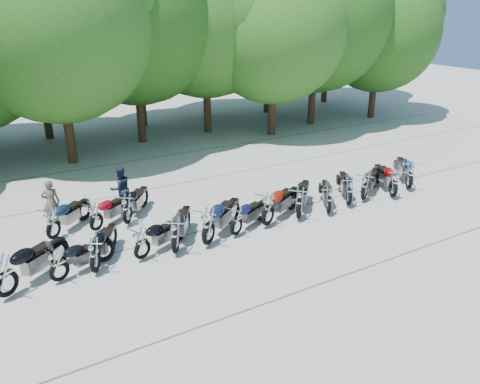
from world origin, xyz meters
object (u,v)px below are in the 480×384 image
motorcycle_4 (175,234)px  motorcycle_7 (268,208)px  motorcycle_5 (208,225)px  motorcycle_14 (52,222)px  motorcycle_15 (96,216)px  motorcycle_11 (365,186)px  motorcycle_2 (94,254)px  motorcycle_0 (5,274)px  motorcycle_6 (236,220)px  motorcycle_9 (329,199)px  motorcycle_12 (394,182)px  motorcycle_16 (127,208)px  motorcycle_1 (58,264)px  rider_1 (121,188)px  motorcycle_13 (410,174)px  motorcycle_10 (349,190)px  motorcycle_8 (300,202)px  rider_0 (51,202)px  motorcycle_3 (142,242)px

motorcycle_4 → motorcycle_7: (3.42, 0.19, 0.04)m
motorcycle_5 → motorcycle_14: motorcycle_5 is taller
motorcycle_14 → motorcycle_15: bearing=-136.0°
motorcycle_7 → motorcycle_11: bearing=-115.9°
motorcycle_2 → motorcycle_4: motorcycle_4 is taller
motorcycle_0 → motorcycle_15: motorcycle_0 is taller
motorcycle_6 → motorcycle_15: motorcycle_6 is taller
motorcycle_9 → motorcycle_6: bearing=31.6°
motorcycle_12 → motorcycle_16: motorcycle_12 is taller
motorcycle_1 → motorcycle_6: (5.46, -0.04, 0.02)m
motorcycle_0 → rider_1: size_ratio=1.47×
motorcycle_13 → motorcycle_16: size_ratio=1.09×
motorcycle_0 → motorcycle_10: (11.56, 0.06, -0.05)m
motorcycle_8 → rider_0: size_ratio=1.51×
motorcycle_5 → motorcycle_11: size_ratio=1.13×
rider_0 → motorcycle_5: bearing=146.4°
motorcycle_12 → motorcycle_16: bearing=9.9°
motorcycle_16 → motorcycle_11: bearing=-158.4°
motorcycle_3 → motorcycle_10: 7.95m
motorcycle_0 → motorcycle_16: (3.98, 2.66, -0.06)m
motorcycle_1 → motorcycle_5: 4.40m
motorcycle_14 → motorcycle_9: bearing=-150.4°
motorcycle_4 → motorcycle_1: bearing=31.9°
motorcycle_4 → motorcycle_0: bearing=33.8°
motorcycle_2 → motorcycle_14: motorcycle_14 is taller
motorcycle_6 → motorcycle_7: 1.28m
motorcycle_1 → motorcycle_5: size_ratio=0.79×
motorcycle_0 → motorcycle_12: bearing=-127.2°
motorcycle_12 → motorcycle_15: bearing=11.3°
motorcycle_7 → motorcycle_9: bearing=-122.2°
motorcycle_11 → motorcycle_2: bearing=58.5°
motorcycle_2 → motorcycle_1: bearing=30.8°
motorcycle_11 → rider_1: 9.10m
motorcycle_3 → motorcycle_9: bearing=-115.2°
motorcycle_12 → motorcycle_13: motorcycle_13 is taller
motorcycle_7 → motorcycle_11: size_ratio=1.10×
motorcycle_4 → motorcycle_12: same height
motorcycle_7 → motorcycle_12: bearing=-119.3°
rider_1 → motorcycle_16: bearing=72.7°
motorcycle_12 → rider_0: size_ratio=1.47×
motorcycle_15 → motorcycle_0: bearing=98.8°
motorcycle_10 → rider_1: rider_1 is taller
motorcycle_10 → rider_0: bearing=11.2°
motorcycle_5 → motorcycle_11: 6.75m
motorcycle_4 → motorcycle_10: motorcycle_4 is taller
motorcycle_6 → motorcycle_14: 5.81m
motorcycle_9 → motorcycle_4: bearing=33.7°
motorcycle_2 → rider_1: rider_1 is taller
motorcycle_14 → rider_1: rider_1 is taller
motorcycle_6 → motorcycle_11: motorcycle_11 is taller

